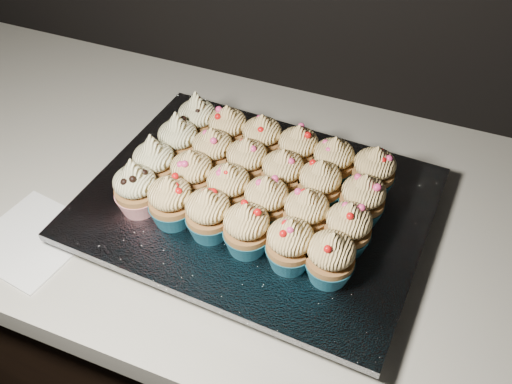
{
  "coord_description": "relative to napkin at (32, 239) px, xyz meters",
  "views": [
    {
      "loc": [
        0.1,
        1.12,
        1.52
      ],
      "look_at": [
        -0.12,
        1.66,
        0.95
      ],
      "focal_mm": 40.0,
      "sensor_mm": 36.0,
      "label": 1
    }
  ],
  "objects": [
    {
      "name": "cupcake_3",
      "position": [
        0.3,
        0.08,
        0.07
      ],
      "size": [
        0.06,
        0.06,
        0.08
      ],
      "color": "#195E76",
      "rests_on": "foil_lining"
    },
    {
      "name": "cabinet",
      "position": [
        0.4,
        0.2,
        -0.47
      ],
      "size": [
        2.4,
        0.6,
        0.86
      ],
      "primitive_type": "cube",
      "color": "black",
      "rests_on": "ground"
    },
    {
      "name": "cupcake_8",
      "position": [
        0.25,
        0.14,
        0.07
      ],
      "size": [
        0.06,
        0.06,
        0.08
      ],
      "color": "#195E76",
      "rests_on": "foil_lining"
    },
    {
      "name": "cupcake_15",
      "position": [
        0.31,
        0.19,
        0.07
      ],
      "size": [
        0.06,
        0.06,
        0.08
      ],
      "color": "#195E76",
      "rests_on": "foil_lining"
    },
    {
      "name": "foil_lining",
      "position": [
        0.28,
        0.17,
        0.03
      ],
      "size": [
        0.5,
        0.4,
        0.01
      ],
      "primitive_type": "cube",
      "rotation": [
        0.0,
        0.0,
        -0.05
      ],
      "color": "silver",
      "rests_on": "baking_tray"
    },
    {
      "name": "cupcake_16",
      "position": [
        0.36,
        0.19,
        0.07
      ],
      "size": [
        0.06,
        0.06,
        0.08
      ],
      "color": "#195E76",
      "rests_on": "foil_lining"
    },
    {
      "name": "cupcake_7",
      "position": [
        0.19,
        0.14,
        0.07
      ],
      "size": [
        0.06,
        0.06,
        0.08
      ],
      "color": "#195E76",
      "rests_on": "foil_lining"
    },
    {
      "name": "napkin",
      "position": [
        0.0,
        0.0,
        0.0
      ],
      "size": [
        0.16,
        0.16,
        0.0
      ],
      "primitive_type": "cube",
      "rotation": [
        0.0,
        0.0,
        -0.15
      ],
      "color": "white",
      "rests_on": "worktop"
    },
    {
      "name": "cupcake_1",
      "position": [
        0.19,
        0.08,
        0.07
      ],
      "size": [
        0.06,
        0.06,
        0.08
      ],
      "color": "#195E76",
      "rests_on": "foil_lining"
    },
    {
      "name": "cupcake_5",
      "position": [
        0.42,
        0.07,
        0.07
      ],
      "size": [
        0.06,
        0.06,
        0.08
      ],
      "color": "#195E76",
      "rests_on": "foil_lining"
    },
    {
      "name": "cupcake_13",
      "position": [
        0.2,
        0.2,
        0.07
      ],
      "size": [
        0.06,
        0.06,
        0.08
      ],
      "color": "#195E76",
      "rests_on": "foil_lining"
    },
    {
      "name": "baking_tray",
      "position": [
        0.28,
        0.17,
        0.01
      ],
      "size": [
        0.46,
        0.36,
        0.02
      ],
      "primitive_type": "cube",
      "rotation": [
        0.0,
        0.0,
        -0.05
      ],
      "color": "black",
      "rests_on": "worktop"
    },
    {
      "name": "cupcake_4",
      "position": [
        0.36,
        0.07,
        0.07
      ],
      "size": [
        0.06,
        0.06,
        0.08
      ],
      "color": "#195E76",
      "rests_on": "foil_lining"
    },
    {
      "name": "cupcake_6",
      "position": [
        0.13,
        0.14,
        0.07
      ],
      "size": [
        0.06,
        0.06,
        0.1
      ],
      "color": "red",
      "rests_on": "foil_lining"
    },
    {
      "name": "cupcake_9",
      "position": [
        0.31,
        0.13,
        0.07
      ],
      "size": [
        0.06,
        0.06,
        0.08
      ],
      "color": "#195E76",
      "rests_on": "foil_lining"
    },
    {
      "name": "worktop",
      "position": [
        0.4,
        0.2,
        -0.02
      ],
      "size": [
        2.44,
        0.64,
        0.04
      ],
      "primitive_type": "cube",
      "color": "beige",
      "rests_on": "cabinet"
    },
    {
      "name": "cupcake_0",
      "position": [
        0.13,
        0.09,
        0.07
      ],
      "size": [
        0.06,
        0.06,
        0.1
      ],
      "color": "red",
      "rests_on": "foil_lining"
    },
    {
      "name": "cupcake_20",
      "position": [
        0.25,
        0.26,
        0.07
      ],
      "size": [
        0.06,
        0.06,
        0.08
      ],
      "color": "#195E76",
      "rests_on": "foil_lining"
    },
    {
      "name": "cupcake_22",
      "position": [
        0.37,
        0.25,
        0.07
      ],
      "size": [
        0.06,
        0.06,
        0.08
      ],
      "color": "#195E76",
      "rests_on": "foil_lining"
    },
    {
      "name": "cupcake_10",
      "position": [
        0.36,
        0.13,
        0.07
      ],
      "size": [
        0.06,
        0.06,
        0.08
      ],
      "color": "#195E76",
      "rests_on": "foil_lining"
    },
    {
      "name": "cupcake_14",
      "position": [
        0.25,
        0.2,
        0.07
      ],
      "size": [
        0.06,
        0.06,
        0.08
      ],
      "color": "#195E76",
      "rests_on": "foil_lining"
    },
    {
      "name": "cupcake_18",
      "position": [
        0.14,
        0.26,
        0.07
      ],
      "size": [
        0.06,
        0.06,
        0.1
      ],
      "color": "red",
      "rests_on": "foil_lining"
    },
    {
      "name": "cupcake_2",
      "position": [
        0.24,
        0.08,
        0.07
      ],
      "size": [
        0.06,
        0.06,
        0.08
      ],
      "color": "#195E76",
      "rests_on": "foil_lining"
    },
    {
      "name": "cupcake_23",
      "position": [
        0.43,
        0.25,
        0.07
      ],
      "size": [
        0.06,
        0.06,
        0.08
      ],
      "color": "#195E76",
      "rests_on": "foil_lining"
    },
    {
      "name": "cupcake_19",
      "position": [
        0.19,
        0.26,
        0.07
      ],
      "size": [
        0.06,
        0.06,
        0.08
      ],
      "color": "#195E76",
      "rests_on": "foil_lining"
    },
    {
      "name": "cupcake_21",
      "position": [
        0.31,
        0.25,
        0.07
      ],
      "size": [
        0.06,
        0.06,
        0.08
      ],
      "color": "#195E76",
      "rests_on": "foil_lining"
    },
    {
      "name": "cupcake_17",
      "position": [
        0.43,
        0.19,
        0.07
      ],
      "size": [
        0.06,
        0.06,
        0.08
      ],
      "color": "#195E76",
      "rests_on": "foil_lining"
    },
    {
      "name": "cupcake_12",
      "position": [
        0.14,
        0.2,
        0.07
      ],
      "size": [
        0.06,
        0.06,
        0.1
      ],
      "color": "red",
      "rests_on": "foil_lining"
    },
    {
      "name": "cupcake_11",
      "position": [
        0.42,
        0.13,
        0.07
      ],
      "size": [
        0.06,
        0.06,
        0.08
      ],
      "color": "#195E76",
      "rests_on": "foil_lining"
    }
  ]
}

